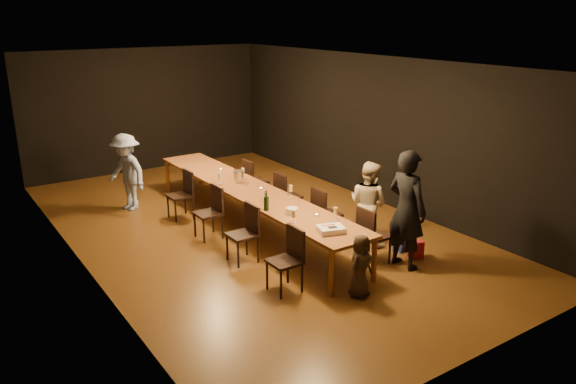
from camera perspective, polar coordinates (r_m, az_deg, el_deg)
ground at (r=10.44m, az=-3.83°, el=-3.62°), size 10.00×10.00×0.00m
room_shell at (r=9.87m, az=-4.08°, el=7.67°), size 6.04×10.04×3.02m
table at (r=10.20m, az=-3.91°, el=0.05°), size 0.90×6.00×0.75m
chair_right_0 at (r=8.95m, az=8.75°, el=-4.35°), size 0.42×0.42×0.93m
chair_right_1 at (r=9.79m, az=3.99°, el=-2.19°), size 0.42×0.42×0.93m
chair_right_2 at (r=10.71m, az=0.04°, el=-0.38°), size 0.42×0.42×0.93m
chair_right_3 at (r=11.67m, az=-3.28°, el=1.15°), size 0.42×0.42×0.93m
chair_left_0 at (r=7.97m, az=-0.36°, el=-7.00°), size 0.42×0.42×0.93m
chair_left_1 at (r=8.91m, az=-4.68°, el=-4.30°), size 0.42×0.42×0.93m
chair_left_2 at (r=9.90m, az=-8.13°, el=-2.10°), size 0.42×0.42×0.93m
chair_left_3 at (r=10.94m, az=-10.93°, el=-0.31°), size 0.42×0.42×0.93m
woman_birthday at (r=8.74m, az=11.98°, el=-1.76°), size 0.50×0.72×1.87m
woman_tan at (r=9.58m, az=8.16°, el=-1.13°), size 0.71×0.82×1.45m
man_blue at (r=11.59m, az=-16.07°, el=1.95°), size 0.85×1.13×1.55m
child at (r=7.91m, az=7.36°, el=-7.43°), size 0.51×0.40×0.91m
gift_bag_red at (r=9.35m, az=12.84°, el=-5.74°), size 0.27×0.20×0.29m
gift_bag_blue at (r=9.58m, az=11.34°, el=-4.98°), size 0.28×0.24×0.30m
birthday_cake at (r=8.20m, az=4.39°, el=-3.80°), size 0.45×0.40×0.09m
plate_stack at (r=8.88m, az=0.41°, el=-1.95°), size 0.24×0.24×0.11m
champagne_bottle at (r=9.02m, az=-2.22°, el=-0.84°), size 0.10×0.10×0.35m
ice_bucket at (r=10.61m, az=-5.07°, el=1.61°), size 0.24×0.24×0.21m
wineglass_0 at (r=8.50m, az=0.59°, el=-2.52°), size 0.06×0.06×0.21m
wineglass_1 at (r=8.65m, az=4.86°, el=-2.22°), size 0.06×0.06×0.21m
wineglass_2 at (r=9.42m, az=-2.27°, el=-0.47°), size 0.06×0.06×0.21m
wineglass_3 at (r=9.71m, az=0.27°, el=0.10°), size 0.06×0.06×0.21m
wineglass_4 at (r=10.55m, az=-6.95°, el=1.42°), size 0.06×0.06×0.21m
wineglass_5 at (r=10.82m, az=-4.60°, el=1.91°), size 0.06×0.06×0.21m
tealight_near at (r=8.82m, az=2.95°, el=-2.39°), size 0.05×0.05×0.03m
tealight_mid at (r=10.14m, az=-2.77°, el=0.33°), size 0.05×0.05×0.03m
tealight_far at (r=11.44m, az=-6.85°, el=2.26°), size 0.05×0.05×0.03m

